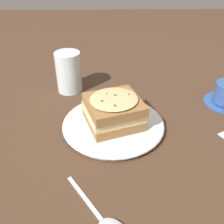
% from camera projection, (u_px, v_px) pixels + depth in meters
% --- Properties ---
extents(ground_plane, '(2.40, 2.40, 0.00)m').
position_uv_depth(ground_plane, '(106.00, 122.00, 0.67)').
color(ground_plane, '#473021').
extents(dinner_plate, '(0.25, 0.25, 0.01)m').
position_uv_depth(dinner_plate, '(112.00, 124.00, 0.65)').
color(dinner_plate, white).
rests_on(dinner_plate, ground_plane).
extents(sandwich, '(0.16, 0.15, 0.08)m').
position_uv_depth(sandwich, '(112.00, 110.00, 0.62)').
color(sandwich, olive).
rests_on(sandwich, dinner_plate).
extents(water_glass, '(0.07, 0.07, 0.12)m').
position_uv_depth(water_glass, '(68.00, 72.00, 0.77)').
color(water_glass, silver).
rests_on(water_glass, ground_plane).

